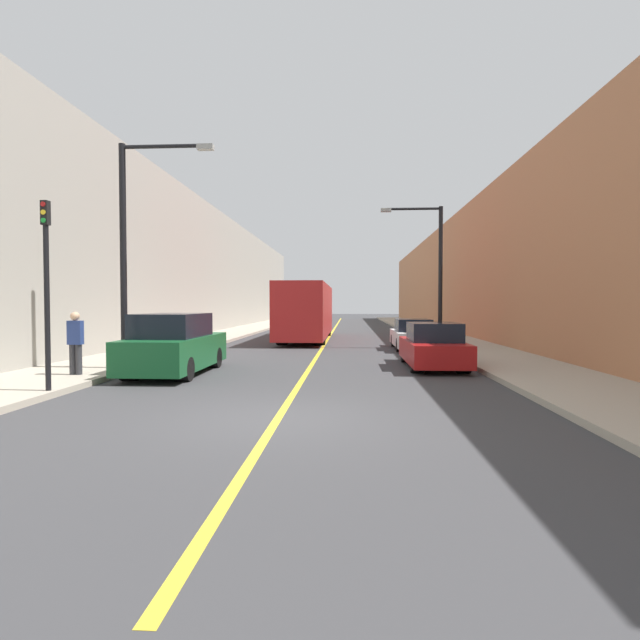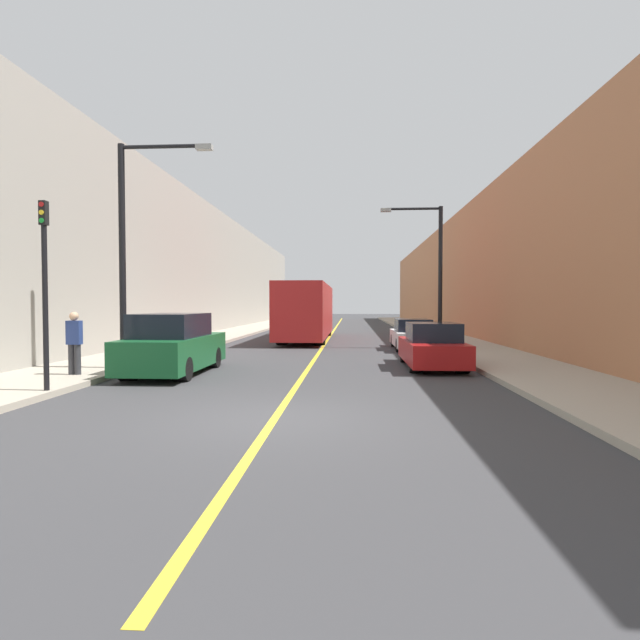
{
  "view_description": "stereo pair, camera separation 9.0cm",
  "coord_description": "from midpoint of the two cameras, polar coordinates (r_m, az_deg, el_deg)",
  "views": [
    {
      "loc": [
        1.34,
        -9.11,
        2.13
      ],
      "look_at": [
        -0.27,
        17.77,
        1.28
      ],
      "focal_mm": 28.0,
      "sensor_mm": 36.0,
      "label": 1
    },
    {
      "loc": [
        1.43,
        -9.1,
        2.13
      ],
      "look_at": [
        -0.27,
        17.77,
        1.28
      ],
      "focal_mm": 28.0,
      "sensor_mm": 36.0,
      "label": 2
    }
  ],
  "objects": [
    {
      "name": "building_row_right",
      "position": [
        40.24,
        16.81,
        4.71
      ],
      "size": [
        4.0,
        72.0,
        8.44
      ],
      "primitive_type": "cube",
      "color": "#B2724C",
      "rests_on": "ground"
    },
    {
      "name": "parked_suv_left",
      "position": [
        15.87,
        -16.43,
        -2.85
      ],
      "size": [
        1.94,
        4.86,
        1.85
      ],
      "color": "#145128",
      "rests_on": "ground"
    },
    {
      "name": "ground_plane",
      "position": [
        9.45,
        -5.16,
        -11.22
      ],
      "size": [
        200.0,
        200.0,
        0.0
      ],
      "primitive_type": "plane",
      "color": "#38383A"
    },
    {
      "name": "street_lamp_left",
      "position": [
        16.63,
        -20.79,
        8.75
      ],
      "size": [
        2.95,
        0.24,
        6.9
      ],
      "color": "black",
      "rests_on": "sidewalk_left"
    },
    {
      "name": "building_row_left",
      "position": [
        40.99,
        -13.71,
        5.3
      ],
      "size": [
        4.0,
        72.0,
        9.32
      ],
      "primitive_type": "cube",
      "color": "gray",
      "rests_on": "ground"
    },
    {
      "name": "pedestrian",
      "position": [
        15.6,
        -26.31,
        -2.28
      ],
      "size": [
        0.39,
        0.25,
        1.76
      ],
      "color": "#2D2D33",
      "rests_on": "sidewalk_left"
    },
    {
      "name": "street_lamp_right",
      "position": [
        24.59,
        12.8,
        6.22
      ],
      "size": [
        2.95,
        0.24,
        6.64
      ],
      "color": "black",
      "rests_on": "sidewalk_right"
    },
    {
      "name": "traffic_light",
      "position": [
        12.99,
        -28.94,
        3.23
      ],
      "size": [
        0.16,
        0.18,
        4.32
      ],
      "color": "black",
      "rests_on": "sidewalk_left"
    },
    {
      "name": "car_right_near",
      "position": [
        17.19,
        12.65,
        -3.06
      ],
      "size": [
        1.82,
        4.55,
        1.51
      ],
      "color": "maroon",
      "rests_on": "ground"
    },
    {
      "name": "sidewalk_right",
      "position": [
        39.56,
        11.61,
        -1.2
      ],
      "size": [
        3.29,
        72.0,
        0.15
      ],
      "primitive_type": "cube",
      "color": "#A89E8C",
      "rests_on": "ground"
    },
    {
      "name": "bus",
      "position": [
        29.88,
        -1.58,
        1.09
      ],
      "size": [
        2.55,
        12.25,
        3.27
      ],
      "color": "#AD1E1E",
      "rests_on": "ground"
    },
    {
      "name": "car_right_mid",
      "position": [
        23.96,
        10.43,
        -1.75
      ],
      "size": [
        1.77,
        4.55,
        1.44
      ],
      "color": "silver",
      "rests_on": "ground"
    },
    {
      "name": "sidewalk_left",
      "position": [
        40.05,
        -8.67,
        -1.14
      ],
      "size": [
        3.29,
        72.0,
        0.15
      ],
      "primitive_type": "cube",
      "color": "#A89E8C",
      "rests_on": "ground"
    },
    {
      "name": "road_center_line",
      "position": [
        39.19,
        1.41,
        -1.29
      ],
      "size": [
        0.16,
        72.0,
        0.01
      ],
      "primitive_type": "cube",
      "color": "gold",
      "rests_on": "ground"
    }
  ]
}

